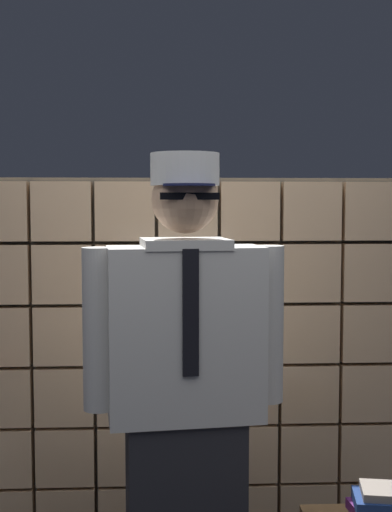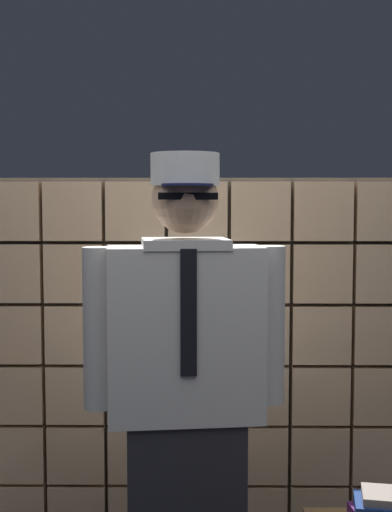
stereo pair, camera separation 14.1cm
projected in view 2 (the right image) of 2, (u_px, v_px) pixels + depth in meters
The scene contains 2 objects.
glass_block_wall at pixel (198, 364), 3.30m from camera, with size 2.11×0.10×1.81m.
standing_person at pixel (185, 398), 2.46m from camera, with size 0.74×0.34×1.84m.
Camera 2 is at (0.02, -1.93, 1.66)m, focal length 47.53 mm.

